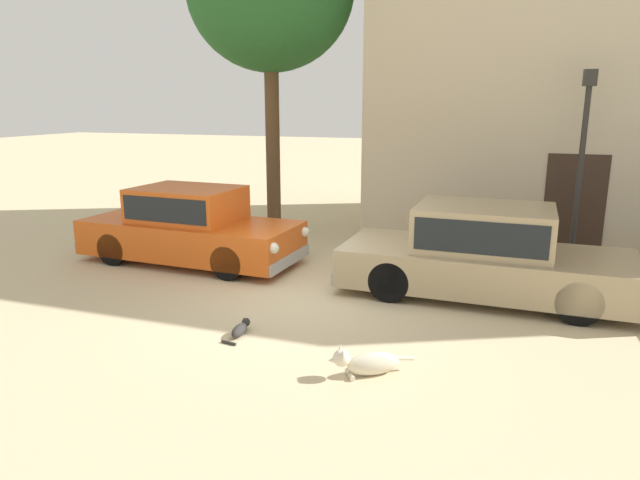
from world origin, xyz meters
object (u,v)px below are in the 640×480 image
Objects in this scene: parked_sedan_second at (484,252)px; street_lamp at (583,144)px; parked_sedan_nearest at (190,226)px; stray_dog_spotted at (366,362)px; stray_cat at (240,329)px.

street_lamp reaches higher than parked_sedan_second.
parked_sedan_nearest is 5.70m from stray_dog_spotted.
street_lamp reaches higher than stray_cat.
parked_sedan_nearest is 7.09× the size of stray_cat.
parked_sedan_nearest is at bearing -71.50° from stray_dog_spotted.
street_lamp reaches higher than stray_dog_spotted.
parked_sedan_second is at bearing -141.19° from stray_dog_spotted.
parked_sedan_nearest is 4.88× the size of stray_dog_spotted.
parked_sedan_nearest is 5.53m from parked_sedan_second.
street_lamp is at bearing -46.99° from stray_cat.
street_lamp is (2.55, 5.34, 2.17)m from stray_dog_spotted.
street_lamp is (6.99, 1.82, 1.61)m from parked_sedan_nearest.
stray_dog_spotted is at bearing -115.49° from street_lamp.
parked_sedan_nearest is at bearing 179.20° from parked_sedan_second.
street_lamp is (1.47, 2.03, 1.60)m from parked_sedan_second.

